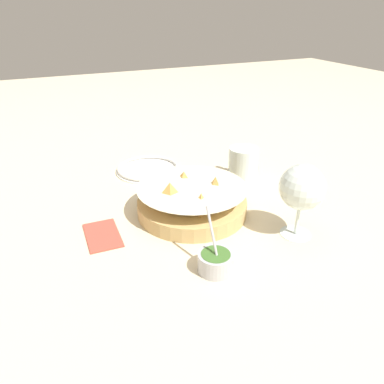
{
  "coord_description": "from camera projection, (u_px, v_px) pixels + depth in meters",
  "views": [
    {
      "loc": [
        -0.67,
        0.34,
        0.45
      ],
      "look_at": [
        0.02,
        0.03,
        0.06
      ],
      "focal_mm": 35.0,
      "sensor_mm": 36.0,
      "label": 1
    }
  ],
  "objects": [
    {
      "name": "napkin",
      "position": [
        103.0,
        234.0,
        0.8
      ],
      "size": [
        0.12,
        0.07,
        0.01
      ],
      "color": "#DB4C3D",
      "rests_on": "ground_plane"
    },
    {
      "name": "beer_mug",
      "position": [
        243.0,
        165.0,
        1.03
      ],
      "size": [
        0.12,
        0.08,
        0.09
      ],
      "color": "silver",
      "rests_on": "ground_plane"
    },
    {
      "name": "food_basket",
      "position": [
        192.0,
        201.0,
        0.87
      ],
      "size": [
        0.26,
        0.26,
        0.09
      ],
      "color": "tan",
      "rests_on": "ground_plane"
    },
    {
      "name": "ground_plane",
      "position": [
        207.0,
        215.0,
        0.88
      ],
      "size": [
        4.0,
        4.0,
        0.0
      ],
      "primitive_type": "plane",
      "color": "beige"
    },
    {
      "name": "side_plate",
      "position": [
        148.0,
        169.0,
        1.1
      ],
      "size": [
        0.19,
        0.19,
        0.01
      ],
      "color": "white",
      "rests_on": "ground_plane"
    },
    {
      "name": "sauce_cup",
      "position": [
        215.0,
        261.0,
        0.69
      ],
      "size": [
        0.07,
        0.07,
        0.12
      ],
      "color": "#B7B7BC",
      "rests_on": "ground_plane"
    },
    {
      "name": "wine_glass",
      "position": [
        302.0,
        189.0,
        0.76
      ],
      "size": [
        0.09,
        0.09,
        0.16
      ],
      "color": "silver",
      "rests_on": "ground_plane"
    }
  ]
}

